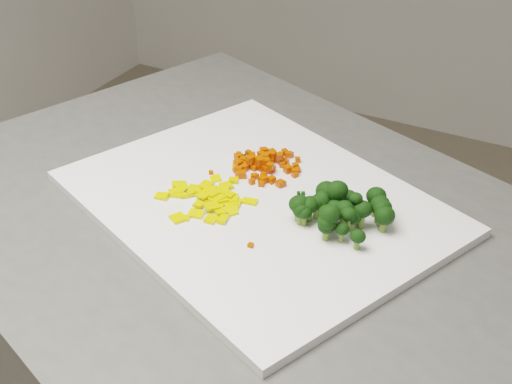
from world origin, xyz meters
The scene contains 158 objects.
cutting_board centered at (-0.27, -0.02, 0.91)m, with size 0.45×0.35×0.01m, color white.
carrot_pile centered at (-0.30, 0.05, 0.93)m, with size 0.10×0.10×0.03m, color #C23102, non-canonical shape.
pepper_pile centered at (-0.32, -0.05, 0.92)m, with size 0.12×0.12×0.02m, color yellow, non-canonical shape.
broccoli_pile centered at (-0.16, -0.03, 0.94)m, with size 0.12×0.12×0.06m, color black, non-canonical shape.
carrot_cube_0 centered at (-0.30, 0.06, 0.92)m, with size 0.01×0.01×0.01m, color #C23102.
carrot_cube_1 centered at (-0.30, 0.05, 0.92)m, with size 0.01×0.01×0.01m, color #C23102.
carrot_cube_2 centered at (-0.25, 0.03, 0.92)m, with size 0.01×0.01×0.01m, color #C23102.
carrot_cube_3 centered at (-0.28, 0.02, 0.92)m, with size 0.01×0.01×0.01m, color #C23102.
carrot_cube_4 centered at (-0.25, 0.06, 0.92)m, with size 0.01×0.01×0.01m, color #C23102.
carrot_cube_5 centered at (-0.31, 0.09, 0.92)m, with size 0.01×0.01×0.01m, color #C23102.
carrot_cube_6 centered at (-0.31, 0.02, 0.92)m, with size 0.01×0.01×0.01m, color #C23102.
carrot_cube_7 centered at (-0.31, 0.02, 0.92)m, with size 0.01×0.01×0.01m, color #C23102.
carrot_cube_8 centered at (-0.33, 0.05, 0.92)m, with size 0.01×0.01×0.01m, color #C23102.
carrot_cube_9 centered at (-0.29, 0.07, 0.92)m, with size 0.01×0.01×0.01m, color #C23102.
carrot_cube_10 centered at (-0.29, 0.05, 0.92)m, with size 0.01×0.01×0.01m, color #C23102.
carrot_cube_11 centered at (-0.29, 0.05, 0.92)m, with size 0.01×0.01×0.01m, color #C23102.
carrot_cube_12 centered at (-0.27, 0.03, 0.92)m, with size 0.01×0.01×0.01m, color #C23102.
carrot_cube_13 centered at (-0.30, 0.02, 0.92)m, with size 0.01×0.01×0.01m, color #C23102.
carrot_cube_14 centered at (-0.29, 0.08, 0.92)m, with size 0.01×0.01×0.01m, color #C23102.
carrot_cube_15 centered at (-0.29, 0.05, 0.92)m, with size 0.01×0.01×0.01m, color #C23102.
carrot_cube_16 centered at (-0.32, 0.07, 0.92)m, with size 0.01×0.01×0.01m, color #C23102.
carrot_cube_17 centered at (-0.30, 0.05, 0.92)m, with size 0.01×0.01×0.01m, color #C23102.
carrot_cube_18 centered at (-0.26, 0.07, 0.92)m, with size 0.01×0.01×0.01m, color #C23102.
carrot_cube_19 centered at (-0.30, 0.06, 0.92)m, with size 0.01×0.01×0.01m, color #C23102.
carrot_cube_20 centered at (-0.32, 0.06, 0.92)m, with size 0.01×0.01×0.01m, color #C23102.
carrot_cube_21 centered at (-0.34, 0.06, 0.92)m, with size 0.01×0.01×0.01m, color #C23102.
carrot_cube_22 centered at (-0.32, 0.05, 0.92)m, with size 0.01×0.01×0.01m, color #C23102.
carrot_cube_23 centered at (-0.26, 0.09, 0.92)m, with size 0.01×0.01×0.01m, color #C23102.
carrot_cube_24 centered at (-0.32, 0.04, 0.92)m, with size 0.01×0.01×0.01m, color #C23102.
carrot_cube_25 centered at (-0.31, 0.04, 0.92)m, with size 0.01×0.01×0.01m, color #C23102.
carrot_cube_26 centered at (-0.31, 0.08, 0.92)m, with size 0.01×0.01×0.01m, color #C23102.
carrot_cube_27 centered at (-0.30, 0.08, 0.92)m, with size 0.01×0.01×0.01m, color #C23102.
carrot_cube_28 centered at (-0.30, 0.05, 0.93)m, with size 0.01×0.01×0.01m, color #C23102.
carrot_cube_29 centered at (-0.31, 0.09, 0.92)m, with size 0.01×0.01×0.01m, color #C23102.
carrot_cube_30 centered at (-0.29, 0.10, 0.92)m, with size 0.01×0.01×0.01m, color #C23102.
carrot_cube_31 centered at (-0.31, 0.05, 0.92)m, with size 0.01×0.01×0.01m, color #C23102.
carrot_cube_32 centered at (-0.32, 0.03, 0.92)m, with size 0.01×0.01×0.01m, color #C23102.
carrot_cube_33 centered at (-0.30, 0.08, 0.92)m, with size 0.01×0.01×0.01m, color #C23102.
carrot_cube_34 centered at (-0.28, 0.05, 0.92)m, with size 0.01×0.01×0.01m, color #C23102.
carrot_cube_35 centered at (-0.29, 0.08, 0.92)m, with size 0.01×0.01×0.01m, color #C23102.
carrot_cube_36 centered at (-0.30, 0.06, 0.93)m, with size 0.01×0.01×0.01m, color #C23102.
carrot_cube_37 centered at (-0.30, 0.05, 0.92)m, with size 0.01×0.01×0.01m, color #C23102.
carrot_cube_38 centered at (-0.25, 0.07, 0.92)m, with size 0.01×0.01×0.01m, color #C23102.
carrot_cube_39 centered at (-0.34, 0.07, 0.92)m, with size 0.01×0.01×0.01m, color #C23102.
carrot_cube_40 centered at (-0.29, 0.01, 0.92)m, with size 0.01×0.01×0.01m, color #C23102.
carrot_cube_41 centered at (-0.26, 0.02, 0.92)m, with size 0.01×0.01×0.01m, color #C23102.
carrot_cube_42 centered at (-0.31, 0.06, 0.92)m, with size 0.01×0.01×0.01m, color #C23102.
carrot_cube_43 centered at (-0.28, 0.10, 0.92)m, with size 0.01×0.01×0.01m, color #C23102.
carrot_cube_44 centered at (-0.34, 0.06, 0.92)m, with size 0.01×0.01×0.01m, color #C23102.
carrot_cube_45 centered at (-0.32, 0.04, 0.92)m, with size 0.01×0.01×0.01m, color #C23102.
carrot_cube_46 centered at (-0.28, 0.10, 0.92)m, with size 0.01×0.01×0.01m, color #C23102.
carrot_cube_47 centered at (-0.29, 0.09, 0.92)m, with size 0.01×0.01×0.01m, color #C23102.
carrot_cube_48 centered at (-0.29, 0.03, 0.92)m, with size 0.01×0.01×0.01m, color #C23102.
carrot_cube_49 centered at (-0.28, 0.08, 0.92)m, with size 0.01×0.01×0.01m, color #C23102.
carrot_cube_50 centered at (-0.30, 0.07, 0.92)m, with size 0.01×0.01×0.01m, color #C23102.
carrot_cube_51 centered at (-0.28, 0.04, 0.92)m, with size 0.01×0.01×0.01m, color #C23102.
carrot_cube_52 centered at (-0.29, 0.03, 0.92)m, with size 0.01×0.01×0.01m, color #C23102.
carrot_cube_53 centered at (-0.29, 0.07, 0.92)m, with size 0.01×0.01×0.01m, color #C23102.
carrot_cube_54 centered at (-0.33, 0.04, 0.92)m, with size 0.01×0.01×0.01m, color #C23102.
carrot_cube_55 centered at (-0.28, 0.01, 0.92)m, with size 0.01×0.01×0.01m, color #C23102.
carrot_cube_56 centered at (-0.28, 0.07, 0.93)m, with size 0.01×0.01×0.01m, color #C23102.
carrot_cube_57 centered at (-0.33, 0.04, 0.92)m, with size 0.01×0.01×0.01m, color #C23102.
carrot_cube_58 centered at (-0.33, 0.08, 0.92)m, with size 0.01×0.01×0.01m, color #C23102.
carrot_cube_59 centered at (-0.31, 0.08, 0.92)m, with size 0.01×0.01×0.01m, color #C23102.
carrot_cube_60 centered at (-0.28, 0.07, 0.92)m, with size 0.01×0.01×0.01m, color #C23102.
carrot_cube_61 centered at (-0.27, 0.08, 0.92)m, with size 0.01×0.01×0.01m, color #C23102.
carrot_cube_62 centered at (-0.31, 0.05, 0.93)m, with size 0.01×0.01×0.01m, color #C23102.
carrot_cube_63 centered at (-0.30, 0.09, 0.92)m, with size 0.01×0.01×0.01m, color #C23102.
carrot_cube_64 centered at (-0.25, 0.05, 0.92)m, with size 0.01×0.01×0.01m, color #C23102.
carrot_cube_65 centered at (-0.31, 0.06, 0.92)m, with size 0.01×0.01×0.01m, color #C23102.
carrot_cube_66 centered at (-0.32, 0.09, 0.92)m, with size 0.01×0.01×0.01m, color #C23102.
carrot_cube_67 centered at (-0.30, 0.09, 0.92)m, with size 0.01×0.01×0.01m, color #C23102.
carrot_cube_68 centered at (-0.31, 0.04, 0.92)m, with size 0.01×0.01×0.01m, color #C23102.
carrot_cube_69 centered at (-0.30, 0.05, 0.92)m, with size 0.01×0.01×0.01m, color #C23102.
carrot_cube_70 centered at (-0.32, 0.03, 0.92)m, with size 0.01×0.01×0.01m, color #C23102.
carrot_cube_71 centered at (-0.32, 0.04, 0.92)m, with size 0.01×0.01×0.01m, color #C23102.
carrot_cube_72 centered at (-0.26, 0.06, 0.92)m, with size 0.01×0.01×0.01m, color #C23102.
carrot_cube_73 centered at (-0.29, 0.05, 0.92)m, with size 0.01×0.01×0.01m, color #C23102.
pepper_chunk_0 centered at (-0.33, -0.05, 0.91)m, with size 0.02×0.02×0.00m, color yellow.
pepper_chunk_1 centered at (-0.32, -0.05, 0.91)m, with size 0.01×0.01×0.00m, color yellow.
pepper_chunk_2 centered at (-0.28, -0.06, 0.91)m, with size 0.01×0.01×0.00m, color yellow.
pepper_chunk_3 centered at (-0.34, 0.00, 0.91)m, with size 0.01×0.01×0.00m, color yellow.
pepper_chunk_4 centered at (-0.32, -0.04, 0.92)m, with size 0.02×0.01×0.00m, color yellow.
pepper_chunk_5 centered at (-0.36, -0.06, 0.91)m, with size 0.02×0.01×0.00m, color yellow.
pepper_chunk_6 centered at (-0.32, -0.01, 0.91)m, with size 0.02×0.01×0.00m, color yellow.
pepper_chunk_7 centered at (-0.31, -0.05, 0.92)m, with size 0.02×0.02×0.00m, color yellow.
pepper_chunk_8 centered at (-0.38, -0.07, 0.91)m, with size 0.02×0.01×0.00m, color yellow.
pepper_chunk_9 centered at (-0.30, -0.05, 0.91)m, with size 0.02×0.01×0.00m, color yellow.
pepper_chunk_10 centered at (-0.37, -0.05, 0.91)m, with size 0.02×0.02×0.00m, color yellow.
pepper_chunk_11 centered at (-0.30, -0.05, 0.91)m, with size 0.01×0.02×0.00m, color yellow.
pepper_chunk_12 centered at (-0.33, -0.05, 0.92)m, with size 0.02×0.02×0.00m, color yellow.
pepper_chunk_13 centered at (-0.27, -0.03, 0.91)m, with size 0.02×0.01×0.00m, color yellow.
pepper_chunk_14 centered at (-0.30, -0.03, 0.92)m, with size 0.02×0.01×0.00m, color yellow.
pepper_chunk_15 centered at (-0.28, -0.05, 0.91)m, with size 0.01×0.02×0.00m, color yellow.
pepper_chunk_16 centered at (-0.33, -0.10, 0.91)m, with size 0.02×0.02×0.00m, color yellow.
pepper_chunk_17 centered at (-0.32, 0.01, 0.91)m, with size 0.01×0.01×0.00m, color yellow.
pepper_chunk_18 centered at (-0.30, -0.04, 0.91)m, with size 0.02×0.02×0.00m, color yellow.
pepper_chunk_19 centered at (-0.37, -0.04, 0.91)m, with size 0.02×0.01×0.00m, color yellow.
pepper_chunk_20 centered at (-0.32, -0.08, 0.91)m, with size 0.02×0.01×0.00m, color yellow.
pepper_chunk_21 centered at (-0.33, -0.10, 0.91)m, with size 0.01×0.01×0.00m, color yellow.
pepper_chunk_22 centered at (-0.31, -0.03, 0.92)m, with size 0.02×0.01×0.00m, color yellow.
pepper_chunk_23 centered at (-0.35, -0.04, 0.91)m, with size 0.02×0.02×0.00m, color yellow.
pepper_chunk_24 centered at (-0.34, -0.02, 0.91)m, with size 0.02×0.02×0.01m, color yellow.
pepper_chunk_25 centered at (-0.29, -0.04, 0.91)m, with size 0.02×0.02×0.00m, color yellow.
pepper_chunk_26 centered at (-0.29, -0.07, 0.91)m, with size 0.01×0.01×0.00m, color yellow.
pepper_chunk_27 centered at (-0.36, -0.05, 0.91)m, with size 0.02×0.01×0.00m, color yellow.
pepper_chunk_28 centered at (-0.32, -0.03, 0.92)m, with size 0.02×0.01×0.00m, color yellow.
pepper_chunk_29 centered at (-0.36, -0.05, 0.91)m, with size 0.02×0.01×0.00m, color yellow.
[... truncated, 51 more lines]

